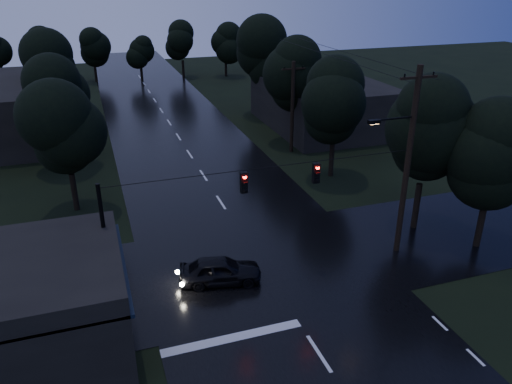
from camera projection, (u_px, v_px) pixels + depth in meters
main_road at (190, 154)px, 41.53m from camera, size 12.00×120.00×0.02m
cross_street at (261, 265)px, 25.95m from camera, size 60.00×9.00×0.02m
building_far_right at (322, 104)px, 48.21m from camera, size 10.00×14.00×4.40m
building_far_left at (13, 110)px, 45.05m from camera, size 10.00×16.00×5.00m
utility_pole_main at (407, 160)px, 25.13m from camera, size 3.50×0.30×10.00m
utility_pole_far at (292, 106)px, 40.66m from camera, size 2.00×0.30×7.50m
anchor_pole_left at (106, 247)px, 21.66m from camera, size 0.18×0.18×6.00m
span_signals at (280, 177)px, 23.11m from camera, size 15.00×0.37×1.12m
tree_corner_near at (427, 130)px, 27.32m from camera, size 4.48×4.48×9.44m
tree_corner_far at (494, 157)px, 25.62m from camera, size 3.92×3.92×8.26m
tree_left_a at (64, 131)px, 29.83m from camera, size 3.92×3.92×8.26m
tree_left_b at (56, 96)px, 36.42m from camera, size 4.20×4.20×8.85m
tree_left_c at (51, 68)px, 44.75m from camera, size 4.48×4.48×9.44m
tree_right_a at (335, 101)px, 34.97m from camera, size 4.20×4.20×8.85m
tree_right_b at (298, 75)px, 41.92m from camera, size 4.48×4.48×9.44m
tree_right_c at (265, 53)px, 50.59m from camera, size 4.76×4.76×10.03m
car at (220, 270)px, 24.22m from camera, size 4.21×2.36×1.35m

